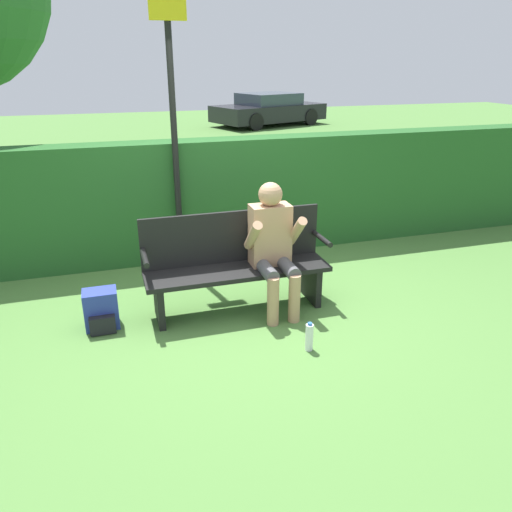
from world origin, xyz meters
The scene contains 8 objects.
ground_plane centered at (0.00, 0.00, 0.00)m, with size 40.00×40.00×0.00m, color #4C7A38.
hedge_back centered at (0.00, 1.60, 0.71)m, with size 12.00×0.39×1.43m.
park_bench centered at (0.00, 0.07, 0.47)m, with size 1.77×0.45×0.95m.
person_seated centered at (0.33, -0.05, 0.69)m, with size 0.52×0.59×1.25m.
backpack centered at (-1.29, 0.03, 0.17)m, with size 0.30×0.29×0.36m.
water_bottle centered at (0.38, -0.88, 0.12)m, with size 0.07×0.07×0.26m.
signpost centered at (-0.34, 1.33, 1.64)m, with size 0.38×0.09×2.95m.
parked_car centered at (4.89, 13.71, 0.55)m, with size 4.47×3.12×1.14m.
Camera 1 is at (-1.13, -4.24, 2.31)m, focal length 35.00 mm.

